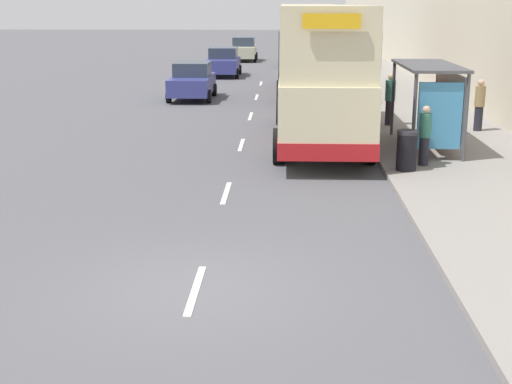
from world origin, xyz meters
The scene contains 19 objects.
ground_plane centered at (0.00, 0.00, 0.00)m, with size 220.00×220.00×0.00m, color #515156.
pavement centered at (6.50, 38.50, 0.07)m, with size 5.00×93.00×0.14m.
lane_mark_0 centered at (0.00, -0.08, 0.01)m, with size 0.12×2.00×0.01m.
lane_mark_1 centered at (0.00, 5.83, 0.01)m, with size 0.12×2.00×0.01m.
lane_mark_2 centered at (0.00, 11.74, 0.01)m, with size 0.12×2.00×0.01m.
lane_mark_3 centered at (0.00, 17.64, 0.01)m, with size 0.12×2.00×0.01m.
lane_mark_4 centered at (0.00, 23.55, 0.01)m, with size 0.12×2.00×0.01m.
lane_mark_5 centered at (0.00, 29.45, 0.01)m, with size 0.12×2.00×0.01m.
bus_shelter centered at (5.77, 10.63, 1.88)m, with size 1.60×4.20×2.48m.
double_decker_bus_near centered at (2.47, 12.31, 2.28)m, with size 2.85×10.35×4.30m.
double_decker_bus_ahead centered at (2.41, 25.31, 2.29)m, with size 2.85×11.26×4.30m.
car_0 centered at (-2.45, 33.47, 0.86)m, with size 2.06×4.16×1.73m.
car_1 centered at (-2.97, 22.75, 0.84)m, with size 2.01×4.15×1.70m.
car_2 centered at (1.90, 40.37, 0.87)m, with size 1.93×4.37×1.77m.
car_3 centered at (-1.89, 45.31, 0.89)m, with size 2.04×4.05×1.81m.
pedestrian_at_shelter centered at (7.97, 13.92, 1.03)m, with size 0.35×0.35×1.74m.
pedestrian_1 centered at (5.10, 14.98, 1.07)m, with size 0.36×0.36×1.83m.
pedestrian_3 centered at (5.11, 8.44, 0.96)m, with size 0.32×0.32×1.61m.
litter_bin centered at (4.55, 7.83, 0.67)m, with size 0.55×0.55×1.05m.
Camera 1 is at (1.39, -10.46, 4.38)m, focal length 50.00 mm.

